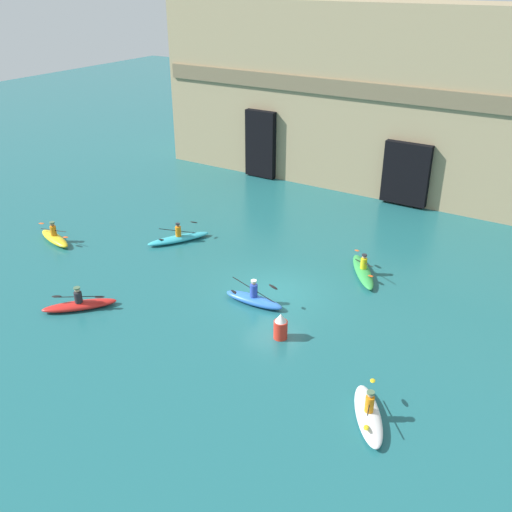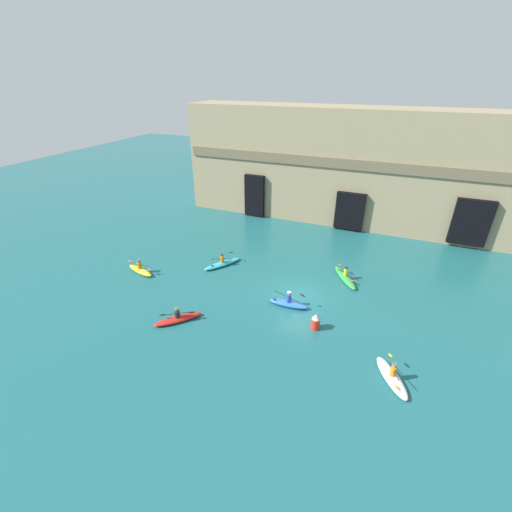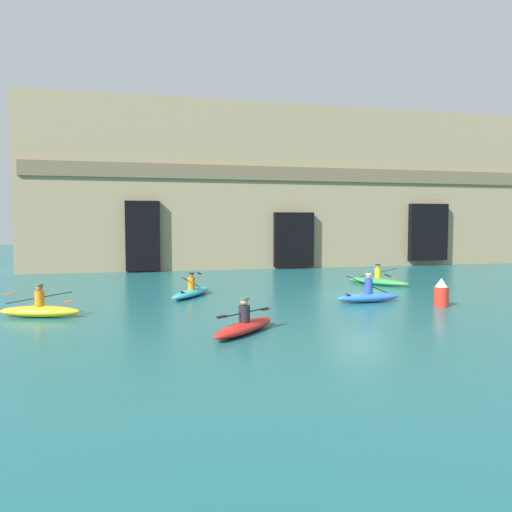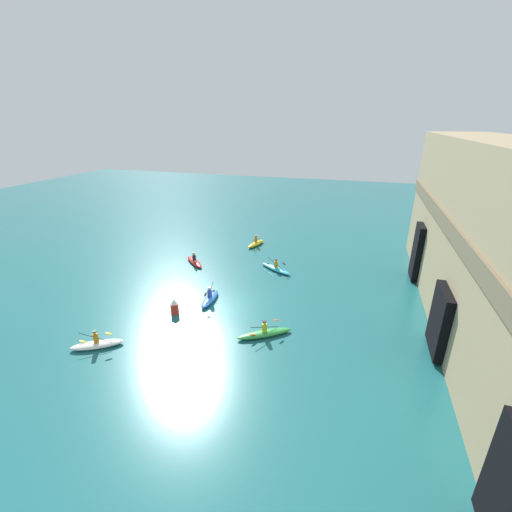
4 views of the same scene
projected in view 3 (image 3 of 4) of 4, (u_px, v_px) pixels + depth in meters
The scene contains 8 objects.
ground_plane at pixel (361, 297), 22.38m from camera, with size 120.00×120.00×0.00m, color #1E6066.
cliff_bluff at pixel (284, 190), 38.41m from camera, with size 37.60×5.72×11.79m.
kayak_cyan at pixel (191, 292), 22.56m from camera, with size 2.49×3.41×1.08m.
kayak_green at pixel (378, 281), 26.66m from camera, with size 2.59×3.39×1.11m.
kayak_red at pixel (244, 326), 15.13m from camera, with size 2.70×2.83×1.09m.
kayak_yellow at pixel (40, 310), 17.63m from camera, with size 2.97×1.48×1.19m.
kayak_blue at pixel (368, 296), 20.93m from camera, with size 2.88×0.82×1.21m.
marker_buoy at pixel (441, 293), 19.85m from camera, with size 0.57×0.57×1.15m.
Camera 3 is at (-9.84, -20.45, 3.37)m, focal length 35.00 mm.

